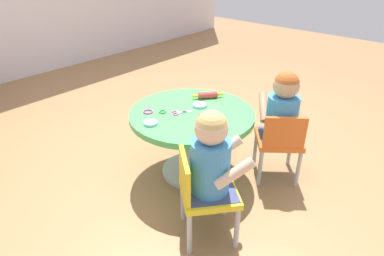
{
  "coord_description": "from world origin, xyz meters",
  "views": [
    {
      "loc": [
        -1.51,
        -1.34,
        1.48
      ],
      "look_at": [
        0.0,
        0.0,
        0.37
      ],
      "focal_mm": 31.14,
      "sensor_mm": 36.0,
      "label": 1
    }
  ],
  "objects_px": {
    "child_chair_left": "(203,192)",
    "seated_child_left": "(211,156)",
    "seated_child_right": "(283,108)",
    "craft_scissors": "(179,113)",
    "child_chair_right": "(280,141)",
    "craft_table": "(192,128)",
    "rolling_pin": "(208,95)"
  },
  "relations": [
    {
      "from": "child_chair_left",
      "to": "seated_child_left",
      "type": "distance_m",
      "value": 0.23
    },
    {
      "from": "child_chair_left",
      "to": "seated_child_right",
      "type": "distance_m",
      "value": 0.83
    },
    {
      "from": "child_chair_left",
      "to": "craft_scissors",
      "type": "xyz_separation_m",
      "value": [
        0.34,
        0.5,
        0.19
      ]
    },
    {
      "from": "child_chair_right",
      "to": "craft_table",
      "type": "bearing_deg",
      "value": 125.75
    },
    {
      "from": "child_chair_left",
      "to": "craft_scissors",
      "type": "relative_size",
      "value": 3.86
    },
    {
      "from": "craft_table",
      "to": "child_chair_left",
      "type": "xyz_separation_m",
      "value": [
        -0.41,
        -0.44,
        -0.07
      ]
    },
    {
      "from": "craft_scissors",
      "to": "craft_table",
      "type": "bearing_deg",
      "value": -37.31
    },
    {
      "from": "child_chair_left",
      "to": "seated_child_left",
      "type": "relative_size",
      "value": 1.05
    },
    {
      "from": "child_chair_left",
      "to": "rolling_pin",
      "type": "bearing_deg",
      "value": 37.82
    },
    {
      "from": "child_chair_left",
      "to": "seated_child_right",
      "type": "xyz_separation_m",
      "value": [
        0.8,
        -0.02,
        0.23
      ]
    },
    {
      "from": "craft_table",
      "to": "child_chair_left",
      "type": "bearing_deg",
      "value": -132.72
    },
    {
      "from": "child_chair_right",
      "to": "craft_scissors",
      "type": "bearing_deg",
      "value": 127.86
    },
    {
      "from": "craft_table",
      "to": "seated_child_left",
      "type": "relative_size",
      "value": 1.66
    },
    {
      "from": "craft_table",
      "to": "child_chair_left",
      "type": "distance_m",
      "value": 0.61
    },
    {
      "from": "child_chair_right",
      "to": "child_chair_left",
      "type": "bearing_deg",
      "value": 176.52
    },
    {
      "from": "rolling_pin",
      "to": "seated_child_right",
      "type": "bearing_deg",
      "value": -75.91
    },
    {
      "from": "child_chair_right",
      "to": "seated_child_right",
      "type": "xyz_separation_m",
      "value": [
        0.03,
        0.03,
        0.23
      ]
    },
    {
      "from": "child_chair_left",
      "to": "child_chair_right",
      "type": "distance_m",
      "value": 0.77
    },
    {
      "from": "craft_table",
      "to": "child_chair_right",
      "type": "xyz_separation_m",
      "value": [
        0.35,
        -0.49,
        -0.07
      ]
    },
    {
      "from": "craft_table",
      "to": "seated_child_right",
      "type": "xyz_separation_m",
      "value": [
        0.38,
        -0.47,
        0.16
      ]
    },
    {
      "from": "seated_child_left",
      "to": "child_chair_right",
      "type": "bearing_deg",
      "value": -1.65
    },
    {
      "from": "craft_table",
      "to": "craft_scissors",
      "type": "height_order",
      "value": "craft_scissors"
    },
    {
      "from": "seated_child_left",
      "to": "seated_child_right",
      "type": "xyz_separation_m",
      "value": [
        0.76,
        0.0,
        0.0
      ]
    },
    {
      "from": "seated_child_left",
      "to": "rolling_pin",
      "type": "height_order",
      "value": "seated_child_left"
    },
    {
      "from": "child_chair_right",
      "to": "rolling_pin",
      "type": "relative_size",
      "value": 2.73
    },
    {
      "from": "rolling_pin",
      "to": "craft_scissors",
      "type": "height_order",
      "value": "rolling_pin"
    },
    {
      "from": "seated_child_left",
      "to": "rolling_pin",
      "type": "xyz_separation_m",
      "value": [
        0.63,
        0.54,
        -0.01
      ]
    },
    {
      "from": "seated_child_right",
      "to": "rolling_pin",
      "type": "xyz_separation_m",
      "value": [
        -0.13,
        0.53,
        -0.01
      ]
    },
    {
      "from": "seated_child_right",
      "to": "rolling_pin",
      "type": "bearing_deg",
      "value": 104.09
    },
    {
      "from": "seated_child_left",
      "to": "child_chair_right",
      "type": "xyz_separation_m",
      "value": [
        0.73,
        -0.02,
        -0.23
      ]
    },
    {
      "from": "child_chair_left",
      "to": "child_chair_right",
      "type": "bearing_deg",
      "value": -3.48
    },
    {
      "from": "rolling_pin",
      "to": "child_chair_right",
      "type": "bearing_deg",
      "value": -79.55
    }
  ]
}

